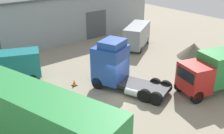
{
  "coord_description": "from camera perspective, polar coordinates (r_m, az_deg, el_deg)",
  "views": [
    {
      "loc": [
        -12.46,
        -13.91,
        10.75
      ],
      "look_at": [
        0.31,
        2.21,
        1.6
      ],
      "focal_mm": 42.0,
      "sensor_mm": 36.0,
      "label": 1
    }
  ],
  "objects": [
    {
      "name": "ground_plane",
      "position": [
        21.55,
        3.02,
        -5.97
      ],
      "size": [
        60.0,
        60.0,
        0.0
      ],
      "primitive_type": "plane",
      "color": "gray"
    },
    {
      "name": "warehouse_building",
      "position": [
        34.95,
        -16.77,
        10.12
      ],
      "size": [
        32.31,
        8.13,
        5.91
      ],
      "color": "#93999E",
      "rests_on": "ground_plane"
    },
    {
      "name": "tractor_unit_blue",
      "position": [
        21.88,
        0.75,
        0.29
      ],
      "size": [
        4.68,
        6.81,
        4.14
      ],
      "rotation": [
        0.0,
        0.0,
        1.95
      ],
      "color": "#2347A3",
      "rests_on": "ground_plane"
    },
    {
      "name": "container_trailer_green",
      "position": [
        15.67,
        -18.44,
        -8.97
      ],
      "size": [
        6.16,
        12.51,
        3.98
      ],
      "rotation": [
        0.0,
        0.0,
        -1.26
      ],
      "color": "#28843D",
      "rests_on": "ground_plane"
    },
    {
      "name": "delivery_van_grey",
      "position": [
        31.84,
        5.52,
        6.94
      ],
      "size": [
        5.67,
        4.58,
        2.73
      ],
      "rotation": [
        0.0,
        0.0,
        0.56
      ],
      "color": "gray",
      "rests_on": "ground_plane"
    },
    {
      "name": "delivery_van_teal",
      "position": [
        24.92,
        -21.6,
        0.29
      ],
      "size": [
        5.61,
        3.82,
        2.66
      ],
      "rotation": [
        0.0,
        0.0,
        2.76
      ],
      "color": "#197075",
      "rests_on": "ground_plane"
    },
    {
      "name": "gravel_pile",
      "position": [
        30.03,
        17.27,
        3.53
      ],
      "size": [
        3.42,
        3.42,
        1.6
      ],
      "color": "#665B4C",
      "rests_on": "ground_plane"
    },
    {
      "name": "traffic_cone",
      "position": [
        22.98,
        -8.23,
        -3.46
      ],
      "size": [
        0.4,
        0.4,
        0.55
      ],
      "color": "black",
      "rests_on": "ground_plane"
    }
  ]
}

